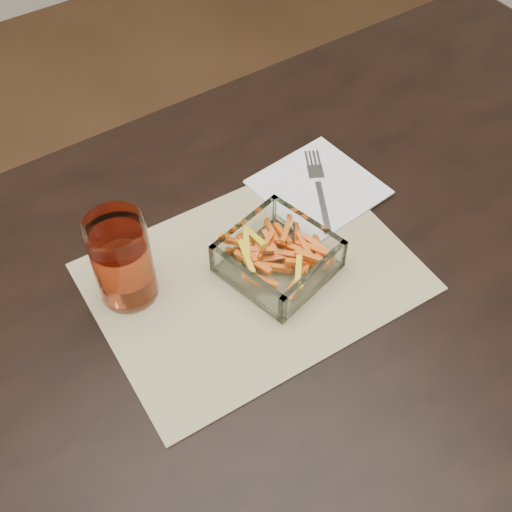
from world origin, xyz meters
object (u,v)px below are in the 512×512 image
object	(u,v)px
dining_table	(303,305)
glass_bowl	(278,259)
tumbler	(123,262)
fork	(319,187)

from	to	relation	value
dining_table	glass_bowl	world-z (taller)	glass_bowl
glass_bowl	tumbler	size ratio (longest dim) A/B	1.18
fork	tumbler	bearing A→B (deg)	-149.21
glass_bowl	fork	xyz separation A→B (m)	(0.15, 0.10, -0.02)
tumbler	fork	world-z (taller)	tumbler
dining_table	fork	bearing A→B (deg)	46.86
glass_bowl	tumbler	xyz separation A→B (m)	(-0.20, 0.08, 0.04)
fork	glass_bowl	bearing A→B (deg)	-118.42
tumbler	fork	size ratio (longest dim) A/B	0.83
tumbler	fork	distance (m)	0.35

